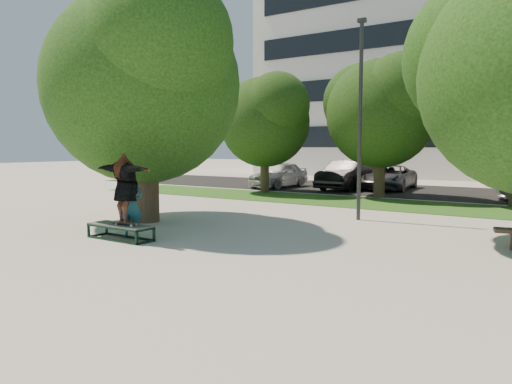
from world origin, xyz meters
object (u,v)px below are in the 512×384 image
Objects in this scene: grind_box at (121,232)px; bystander at (131,205)px; car_grey at (389,177)px; tree_left at (143,75)px; car_dark at (348,175)px; lamppost at (360,118)px; car_silver_a at (279,175)px.

grind_box is 1.10× the size of bystander.
car_grey is (0.50, 17.49, 0.46)m from grind_box.
tree_left is at bearing 125.72° from grind_box.
car_dark is (0.43, 13.87, -3.63)m from tree_left.
car_dark is (-1.36, 16.01, -0.03)m from bystander.
grind_box is at bearing -118.68° from lamppost.
tree_left is at bearing -143.58° from lamppost.
bystander is (0.00, 0.36, 0.63)m from grind_box.
car_dark is 1.03× the size of car_grey.
tree_left reaches higher than car_dark.
bystander is at bearing 90.00° from grind_box.
grind_box is 16.14m from car_silver_a.
lamppost is at bearing 33.13° from bystander.
bystander reaches higher than car_grey.
car_silver_a is at bearing 133.59° from lamppost.
tree_left reaches higher than car_silver_a.
grind_box is 0.43× the size of car_silver_a.
tree_left is at bearing -104.33° from car_grey.
car_grey is (5.51, 2.15, -0.08)m from car_silver_a.
tree_left is at bearing -76.21° from car_silver_a.
lamppost reaches higher than grind_box.
car_silver_a is 5.91m from car_grey.
car_silver_a is 0.88× the size of car_dark.
bystander is 0.34× the size of car_dark.
grind_box is 0.38× the size of car_dark.
tree_left is 1.16× the size of lamppost.
car_dark is (3.65, 1.03, 0.07)m from car_silver_a.
car_silver_a is (-3.22, 12.84, -3.70)m from tree_left.
tree_left is 1.53× the size of car_grey.
car_dark is (-4.86, 9.97, -2.36)m from lamppost.
bystander is 15.79m from car_silver_a.
car_silver_a is (-5.01, 14.98, -0.10)m from bystander.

